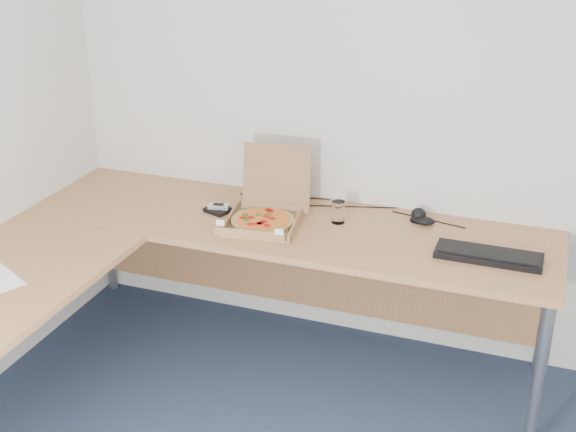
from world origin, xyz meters
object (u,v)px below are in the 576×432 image
at_px(drinking_glass, 338,212).
at_px(wallet, 218,210).
at_px(desk, 183,256).
at_px(keyboard, 489,256).
at_px(pizza_box, 264,216).

distance_m(drinking_glass, wallet, 0.59).
height_order(desk, drinking_glass, drinking_glass).
relative_size(drinking_glass, wallet, 0.92).
bearing_deg(desk, drinking_glass, 42.71).
bearing_deg(keyboard, wallet, 177.42).
relative_size(desk, drinking_glass, 23.38).
xyz_separation_m(desk, keyboard, (1.26, 0.37, 0.04)).
bearing_deg(keyboard, desk, -163.37).
relative_size(desk, pizza_box, 6.58).
bearing_deg(pizza_box, desk, -130.96).
bearing_deg(drinking_glass, pizza_box, -157.21).
xyz_separation_m(desk, drinking_glass, (0.55, 0.51, 0.08)).
bearing_deg(wallet, drinking_glass, 27.60).
distance_m(pizza_box, wallet, 0.27).
bearing_deg(keyboard, pizza_box, 179.96).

